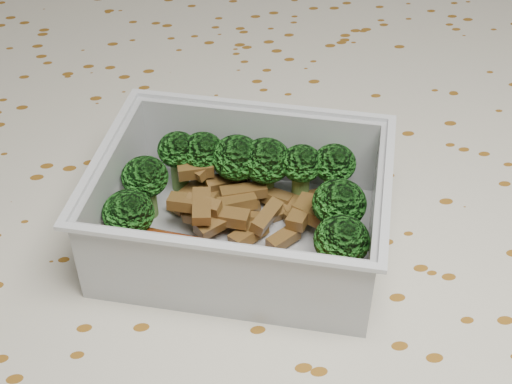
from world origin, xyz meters
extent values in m
cube|color=brown|center=(0.00, 0.00, 0.73)|extent=(1.40, 0.90, 0.04)
cube|color=beige|center=(0.00, 0.00, 0.75)|extent=(1.46, 0.96, 0.01)
cube|color=beige|center=(0.00, 0.48, 0.66)|extent=(1.46, 0.01, 0.18)
cube|color=silver|center=(-0.01, -0.02, 0.76)|extent=(0.20, 0.18, 0.00)
cube|color=silver|center=(0.01, 0.04, 0.79)|extent=(0.16, 0.06, 0.06)
cube|color=silver|center=(-0.03, -0.08, 0.79)|extent=(0.16, 0.06, 0.06)
cube|color=silver|center=(0.07, -0.05, 0.79)|extent=(0.04, 0.12, 0.06)
cube|color=silver|center=(-0.08, 0.01, 0.79)|extent=(0.04, 0.12, 0.06)
cube|color=silver|center=(0.02, 0.04, 0.82)|extent=(0.17, 0.06, 0.00)
cube|color=silver|center=(-0.03, -0.08, 0.82)|extent=(0.17, 0.06, 0.00)
cube|color=silver|center=(0.08, -0.05, 0.82)|extent=(0.05, 0.12, 0.00)
cube|color=silver|center=(-0.09, 0.01, 0.82)|extent=(0.05, 0.12, 0.00)
cylinder|color=#608C3F|center=(-0.04, 0.04, 0.77)|extent=(0.02, 0.02, 0.02)
ellipsoid|color=#297C21|center=(-0.04, 0.04, 0.79)|extent=(0.03, 0.03, 0.02)
cylinder|color=#608C3F|center=(-0.03, 0.03, 0.77)|extent=(0.02, 0.02, 0.02)
ellipsoid|color=#297C21|center=(-0.03, 0.03, 0.79)|extent=(0.03, 0.03, 0.02)
cylinder|color=#608C3F|center=(0.00, 0.02, 0.77)|extent=(0.02, 0.02, 0.02)
ellipsoid|color=#297C21|center=(0.00, 0.02, 0.79)|extent=(0.03, 0.03, 0.03)
cylinder|color=#608C3F|center=(0.02, 0.02, 0.77)|extent=(0.02, 0.02, 0.02)
ellipsoid|color=#297C21|center=(0.02, 0.02, 0.79)|extent=(0.03, 0.03, 0.03)
cylinder|color=#608C3F|center=(0.04, 0.01, 0.77)|extent=(0.02, 0.02, 0.02)
ellipsoid|color=#297C21|center=(0.04, 0.01, 0.79)|extent=(0.03, 0.03, 0.02)
cylinder|color=#608C3F|center=(0.06, 0.01, 0.77)|extent=(0.02, 0.02, 0.02)
ellipsoid|color=#297C21|center=(0.06, 0.01, 0.79)|extent=(0.03, 0.03, 0.02)
cylinder|color=#608C3F|center=(-0.06, 0.01, 0.77)|extent=(0.02, 0.02, 0.02)
ellipsoid|color=#297C21|center=(-0.06, 0.01, 0.79)|extent=(0.03, 0.03, 0.03)
cylinder|color=#608C3F|center=(0.05, -0.03, 0.77)|extent=(0.02, 0.02, 0.02)
ellipsoid|color=#297C21|center=(0.05, -0.03, 0.79)|extent=(0.03, 0.03, 0.03)
cylinder|color=#608C3F|center=(-0.08, -0.02, 0.77)|extent=(0.02, 0.02, 0.02)
ellipsoid|color=#297C21|center=(-0.08, -0.02, 0.79)|extent=(0.03, 0.03, 0.03)
cylinder|color=#608C3F|center=(0.05, -0.06, 0.77)|extent=(0.02, 0.02, 0.02)
ellipsoid|color=#297C21|center=(0.05, -0.06, 0.79)|extent=(0.03, 0.03, 0.03)
cube|color=brown|center=(-0.03, -0.01, 0.79)|extent=(0.01, 0.03, 0.01)
cube|color=brown|center=(0.00, 0.00, 0.76)|extent=(0.02, 0.02, 0.01)
cube|color=brown|center=(0.00, -0.01, 0.77)|extent=(0.03, 0.02, 0.01)
cube|color=brown|center=(0.03, -0.02, 0.78)|extent=(0.03, 0.03, 0.01)
cube|color=brown|center=(0.04, 0.00, 0.77)|extent=(0.03, 0.02, 0.01)
cube|color=brown|center=(-0.01, 0.02, 0.78)|extent=(0.03, 0.01, 0.01)
cube|color=brown|center=(0.00, -0.02, 0.77)|extent=(0.03, 0.02, 0.01)
cube|color=brown|center=(-0.03, -0.02, 0.77)|extent=(0.02, 0.02, 0.01)
cube|color=brown|center=(-0.04, -0.01, 0.78)|extent=(0.03, 0.02, 0.01)
cube|color=brown|center=(-0.03, 0.01, 0.77)|extent=(0.01, 0.02, 0.01)
cube|color=brown|center=(-0.03, 0.00, 0.77)|extent=(0.03, 0.02, 0.01)
cube|color=brown|center=(0.04, -0.01, 0.77)|extent=(0.03, 0.02, 0.01)
cube|color=brown|center=(0.02, -0.03, 0.77)|extent=(0.02, 0.02, 0.01)
cube|color=brown|center=(-0.01, 0.00, 0.77)|extent=(0.03, 0.01, 0.01)
cube|color=brown|center=(-0.02, 0.02, 0.77)|extent=(0.02, 0.02, 0.01)
cube|color=brown|center=(-0.01, 0.02, 0.77)|extent=(0.03, 0.03, 0.01)
cube|color=brown|center=(0.03, 0.00, 0.77)|extent=(0.03, 0.02, 0.01)
cube|color=brown|center=(-0.02, -0.02, 0.78)|extent=(0.03, 0.02, 0.01)
cube|color=brown|center=(0.01, 0.02, 0.77)|extent=(0.03, 0.02, 0.01)
cube|color=brown|center=(0.00, 0.01, 0.78)|extent=(0.03, 0.01, 0.01)
cube|color=brown|center=(0.01, -0.02, 0.77)|extent=(0.03, 0.03, 0.01)
cube|color=brown|center=(-0.04, 0.02, 0.77)|extent=(0.03, 0.03, 0.01)
cube|color=brown|center=(0.04, -0.02, 0.77)|extent=(0.03, 0.03, 0.01)
cube|color=brown|center=(-0.02, 0.01, 0.77)|extent=(0.03, 0.02, 0.01)
cube|color=brown|center=(-0.03, 0.00, 0.77)|extent=(0.03, 0.03, 0.01)
cube|color=brown|center=(-0.03, 0.02, 0.79)|extent=(0.02, 0.01, 0.01)
cube|color=brown|center=(0.02, 0.01, 0.77)|extent=(0.03, 0.02, 0.01)
cube|color=brown|center=(-0.02, 0.01, 0.77)|extent=(0.02, 0.02, 0.01)
cube|color=brown|center=(-0.03, -0.01, 0.78)|extent=(0.02, 0.02, 0.01)
cube|color=brown|center=(-0.04, 0.03, 0.78)|extent=(0.03, 0.03, 0.01)
cylinder|color=#C14A1A|center=(-0.02, -0.06, 0.77)|extent=(0.13, 0.08, 0.02)
sphere|color=#C14A1A|center=(0.04, -0.08, 0.77)|extent=(0.02, 0.02, 0.02)
sphere|color=#C14A1A|center=(-0.08, -0.03, 0.77)|extent=(0.02, 0.02, 0.02)
camera|label=1|loc=(-0.05, -0.35, 1.08)|focal=50.00mm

